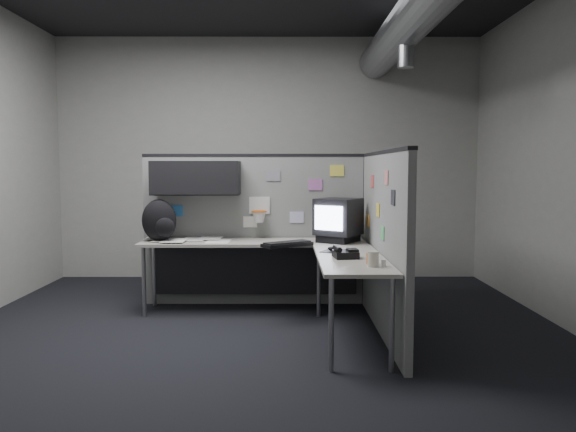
{
  "coord_description": "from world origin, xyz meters",
  "views": [
    {
      "loc": [
        0.23,
        -4.74,
        1.48
      ],
      "look_at": [
        0.25,
        0.35,
        1.04
      ],
      "focal_mm": 35.0,
      "sensor_mm": 36.0,
      "label": 1
    }
  ],
  "objects_px": {
    "keyboard": "(287,244)",
    "monitor": "(338,220)",
    "phone": "(345,253)",
    "desk": "(277,256)",
    "backpack": "(160,221)"
  },
  "relations": [
    {
      "from": "monitor",
      "to": "phone",
      "type": "xyz_separation_m",
      "value": [
        -0.04,
        -1.01,
        -0.19
      ]
    },
    {
      "from": "keyboard",
      "to": "monitor",
      "type": "bearing_deg",
      "value": 42.33
    },
    {
      "from": "keyboard",
      "to": "phone",
      "type": "height_order",
      "value": "phone"
    },
    {
      "from": "keyboard",
      "to": "phone",
      "type": "bearing_deg",
      "value": -44.26
    },
    {
      "from": "keyboard",
      "to": "desk",
      "type": "bearing_deg",
      "value": 146.5
    },
    {
      "from": "phone",
      "to": "backpack",
      "type": "relative_size",
      "value": 0.54
    },
    {
      "from": "desk",
      "to": "phone",
      "type": "bearing_deg",
      "value": -54.23
    },
    {
      "from": "desk",
      "to": "monitor",
      "type": "relative_size",
      "value": 4.31
    },
    {
      "from": "monitor",
      "to": "keyboard",
      "type": "height_order",
      "value": "monitor"
    },
    {
      "from": "monitor",
      "to": "desk",
      "type": "bearing_deg",
      "value": -173.33
    },
    {
      "from": "monitor",
      "to": "phone",
      "type": "relative_size",
      "value": 2.31
    },
    {
      "from": "monitor",
      "to": "phone",
      "type": "bearing_deg",
      "value": -103.93
    },
    {
      "from": "monitor",
      "to": "backpack",
      "type": "distance_m",
      "value": 1.82
    },
    {
      "from": "phone",
      "to": "backpack",
      "type": "bearing_deg",
      "value": 152.23
    },
    {
      "from": "phone",
      "to": "desk",
      "type": "bearing_deg",
      "value": 128.7
    }
  ]
}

